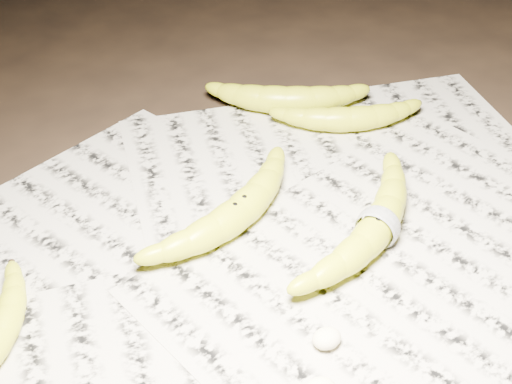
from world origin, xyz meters
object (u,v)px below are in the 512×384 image
banana_upper_a (350,117)px  banana_upper_b (287,98)px  banana_taped (378,225)px  banana_center (238,210)px

banana_upper_a → banana_upper_b: banana_upper_b is taller
banana_taped → banana_upper_b: size_ratio=1.21×
banana_center → banana_taped: (0.13, -0.10, -0.00)m
banana_upper_b → banana_taped: bearing=-69.4°
banana_taped → banana_upper_a: size_ratio=1.32×
banana_center → banana_upper_a: 0.26m
banana_taped → banana_upper_b: (0.06, 0.29, 0.00)m
banana_center → banana_upper_a: bearing=1.5°
banana_upper_a → banana_center: bearing=-132.2°
banana_taped → banana_center: bearing=111.0°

